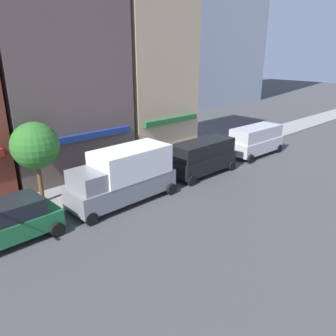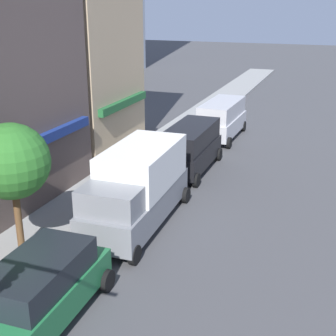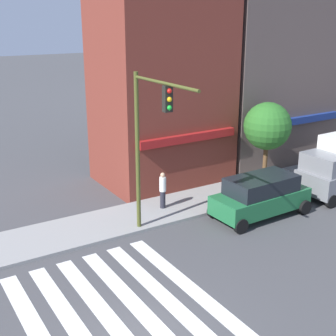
{
  "view_description": "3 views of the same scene",
  "coord_description": "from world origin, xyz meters",
  "px_view_note": "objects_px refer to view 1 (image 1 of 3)",
  "views": [
    {
      "loc": [
        5.45,
        -9.34,
        8.04
      ],
      "look_at": [
        18.48,
        4.7,
        1.2
      ],
      "focal_mm": 35.0,
      "sensor_mm": 36.0,
      "label": 1
    },
    {
      "loc": [
        0.03,
        -2.18,
        8.25
      ],
      "look_at": [
        18.48,
        4.7,
        1.2
      ],
      "focal_mm": 50.0,
      "sensor_mm": 36.0,
      "label": 2
    },
    {
      "loc": [
        -5.41,
        -10.07,
        8.96
      ],
      "look_at": [
        3.3,
        4.0,
        3.5
      ],
      "focal_mm": 50.0,
      "sensor_mm": 36.0,
      "label": 3
    }
  ],
  "objects_px": {
    "van_black": "(202,156)",
    "box_truck_grey": "(124,175)",
    "van_silver": "(256,140)",
    "suv_green": "(4,223)",
    "street_tree": "(35,146)"
  },
  "relations": [
    {
      "from": "van_black",
      "to": "street_tree",
      "type": "bearing_deg",
      "value": 164.61
    },
    {
      "from": "suv_green",
      "to": "van_black",
      "type": "distance_m",
      "value": 12.95
    },
    {
      "from": "box_truck_grey",
      "to": "van_black",
      "type": "distance_m",
      "value": 6.57
    },
    {
      "from": "suv_green",
      "to": "van_black",
      "type": "relative_size",
      "value": 0.95
    },
    {
      "from": "van_silver",
      "to": "van_black",
      "type": "bearing_deg",
      "value": -178.46
    },
    {
      "from": "van_black",
      "to": "street_tree",
      "type": "distance_m",
      "value": 10.7
    },
    {
      "from": "van_black",
      "to": "suv_green",
      "type": "bearing_deg",
      "value": -179.91
    },
    {
      "from": "van_black",
      "to": "street_tree",
      "type": "xyz_separation_m",
      "value": [
        -10.12,
        2.8,
        2.09
      ]
    },
    {
      "from": "van_black",
      "to": "box_truck_grey",
      "type": "bearing_deg",
      "value": -179.91
    },
    {
      "from": "suv_green",
      "to": "street_tree",
      "type": "relative_size",
      "value": 1.06
    },
    {
      "from": "suv_green",
      "to": "van_silver",
      "type": "height_order",
      "value": "van_silver"
    },
    {
      "from": "box_truck_grey",
      "to": "van_black",
      "type": "bearing_deg",
      "value": -1.44
    },
    {
      "from": "van_silver",
      "to": "suv_green",
      "type": "bearing_deg",
      "value": -178.46
    },
    {
      "from": "van_black",
      "to": "van_silver",
      "type": "distance_m",
      "value": 6.51
    },
    {
      "from": "box_truck_grey",
      "to": "street_tree",
      "type": "distance_m",
      "value": 4.87
    }
  ]
}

